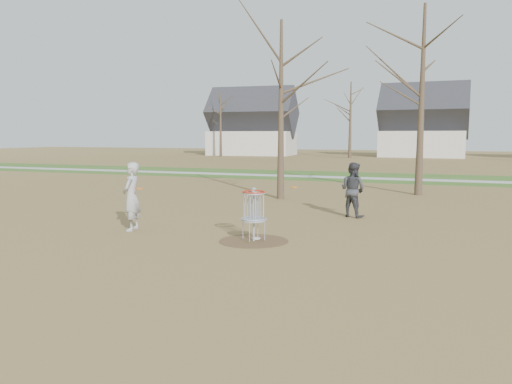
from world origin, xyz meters
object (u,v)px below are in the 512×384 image
(disc_grounded, at_px, (256,238))
(disc_golf_basket, at_px, (254,206))
(player_standing, at_px, (131,197))
(player_throwing, at_px, (353,190))

(disc_grounded, xyz_separation_m, disc_golf_basket, (0.03, -0.26, 0.89))
(disc_grounded, height_order, disc_golf_basket, disc_golf_basket)
(player_standing, relative_size, disc_golf_basket, 1.45)
(player_standing, height_order, player_throwing, player_standing)
(player_throwing, bearing_deg, disc_golf_basket, 92.75)
(player_standing, relative_size, player_throwing, 1.07)
(player_standing, xyz_separation_m, disc_golf_basket, (3.80, -0.14, -0.07))
(player_standing, height_order, disc_grounded, player_standing)
(player_standing, bearing_deg, player_throwing, 117.77)
(disc_grounded, bearing_deg, player_throwing, 68.77)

